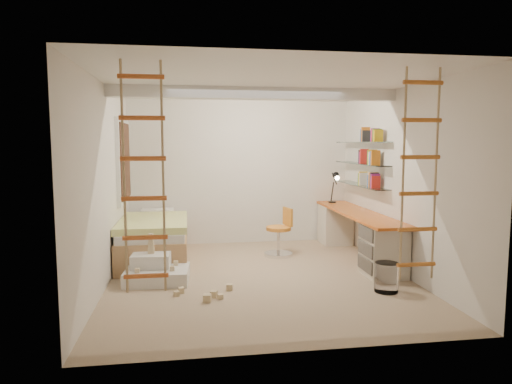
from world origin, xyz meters
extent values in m
plane|color=#A08067|center=(0.00, 0.00, 0.00)|extent=(4.50, 4.50, 0.00)
cube|color=white|center=(0.00, 0.30, 2.52)|extent=(4.00, 0.18, 0.16)
cube|color=white|center=(-1.97, 1.50, 1.55)|extent=(0.06, 1.15, 1.35)
cube|color=#4C2D1E|center=(-1.93, 1.50, 1.55)|extent=(0.02, 1.00, 1.20)
cylinder|color=white|center=(1.47, -0.82, 0.18)|extent=(0.29, 0.29, 0.37)
cube|color=#D65F19|center=(1.72, 0.83, 0.73)|extent=(0.55, 2.80, 0.04)
cube|color=beige|center=(1.72, 1.93, 0.35)|extent=(0.52, 0.55, 0.71)
cube|color=beige|center=(1.72, -0.17, 0.35)|extent=(0.52, 0.55, 0.71)
cube|color=#4C4742|center=(1.45, -0.17, 0.61)|extent=(0.02, 0.50, 0.18)
cube|color=#4C4742|center=(1.45, -0.17, 0.39)|extent=(0.02, 0.50, 0.18)
cube|color=#4C4742|center=(1.45, -0.17, 0.17)|extent=(0.02, 0.50, 0.18)
cube|color=white|center=(1.87, 1.13, 1.15)|extent=(0.25, 1.80, 0.01)
cube|color=white|center=(1.87, 1.13, 1.50)|extent=(0.25, 1.80, 0.01)
cube|color=white|center=(1.87, 1.13, 1.85)|extent=(0.25, 1.80, 0.01)
cube|color=#AD7F51|center=(-1.48, 1.23, 0.23)|extent=(1.00, 2.00, 0.45)
cube|color=white|center=(-1.48, 1.23, 0.51)|extent=(0.95, 1.95, 0.12)
cube|color=#D0E22F|center=(-1.48, 1.08, 0.62)|extent=(1.02, 1.60, 0.10)
cube|color=white|center=(-1.48, 2.03, 0.63)|extent=(0.55, 0.35, 0.12)
cylinder|color=black|center=(1.67, 1.98, 0.76)|extent=(0.14, 0.14, 0.02)
cylinder|color=black|center=(1.67, 1.98, 0.95)|extent=(0.02, 0.15, 0.36)
cylinder|color=black|center=(1.67, 1.88, 1.20)|extent=(0.02, 0.27, 0.20)
cone|color=black|center=(1.67, 1.76, 1.25)|extent=(0.12, 0.14, 0.15)
cylinder|color=#FFEABF|center=(1.67, 1.72, 1.22)|extent=(0.08, 0.04, 0.08)
cylinder|color=orange|center=(0.50, 1.16, 0.45)|extent=(0.49, 0.49, 0.06)
cube|color=orange|center=(0.66, 1.19, 0.64)|extent=(0.11, 0.31, 0.29)
cylinder|color=silver|center=(0.50, 1.16, 0.25)|extent=(0.06, 0.06, 0.41)
cylinder|color=silver|center=(0.50, 1.16, 0.02)|extent=(0.56, 0.56, 0.05)
cube|color=silver|center=(-1.37, 0.01, 0.09)|extent=(0.86, 0.69, 0.18)
cube|color=silver|center=(-1.45, 0.11, 0.27)|extent=(0.53, 0.44, 0.18)
cube|color=#CCB284|center=(-1.45, 0.11, 0.41)|extent=(0.09, 0.09, 0.08)
cube|color=#CCB284|center=(-1.45, 0.11, 0.48)|extent=(0.07, 0.07, 0.07)
cube|color=#CCB284|center=(-1.45, 0.11, 0.58)|extent=(0.06, 0.06, 0.12)
cube|color=#CCB284|center=(-1.17, -0.13, 0.21)|extent=(0.06, 0.06, 0.06)
cube|color=#CCB284|center=(-1.13, 0.13, 0.21)|extent=(0.06, 0.06, 0.06)
cube|color=#CCB284|center=(-1.61, -0.16, 0.21)|extent=(0.06, 0.06, 0.06)
cube|color=#CCB284|center=(-0.59, -0.78, 0.04)|extent=(0.07, 0.07, 0.07)
cube|color=#CCB284|center=(-0.75, -0.85, 0.04)|extent=(0.07, 0.07, 0.07)
cube|color=#CCB284|center=(-0.66, -0.70, 0.04)|extent=(0.07, 0.07, 0.07)
cube|color=#CCB284|center=(-1.05, -0.49, 0.04)|extent=(0.07, 0.07, 0.07)
cube|color=#CCB284|center=(-0.45, -0.47, 0.04)|extent=(0.07, 0.07, 0.07)
cube|color=#CCB284|center=(-1.11, -0.60, 0.04)|extent=(0.07, 0.07, 0.07)
cube|color=red|center=(1.87, 1.13, 1.27)|extent=(0.14, 0.58, 0.22)
cube|color=#8C1E7F|center=(1.87, 1.13, 1.62)|extent=(0.14, 0.58, 0.22)
cube|color=#262626|center=(1.87, 1.13, 1.97)|extent=(0.14, 0.52, 0.22)
camera|label=1|loc=(-0.96, -6.01, 1.84)|focal=32.00mm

